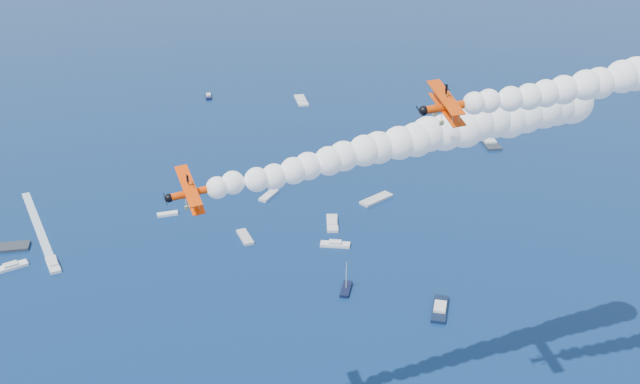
% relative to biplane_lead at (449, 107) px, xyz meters
% --- Properties ---
extents(biplane_lead, '(11.86, 12.38, 7.27)m').
position_rel_biplane_lead_xyz_m(biplane_lead, '(0.00, 0.00, 0.00)').
color(biplane_lead, '#E83F04').
extents(biplane_trail, '(11.42, 11.50, 7.35)m').
position_rel_biplane_lead_xyz_m(biplane_trail, '(-27.39, -17.77, -10.39)').
color(biplane_trail, '#FF4105').
extents(smoke_trail_trail, '(64.09, 63.72, 11.34)m').
position_rel_biplane_lead_xyz_m(smoke_trail_trail, '(-7.25, 4.87, -8.08)').
color(smoke_trail_trail, white).
extents(spectator_boats, '(215.32, 163.74, 0.70)m').
position_rel_biplane_lead_xyz_m(spectator_boats, '(-37.29, 56.03, -60.64)').
color(spectator_boats, black).
rests_on(spectator_boats, ground).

